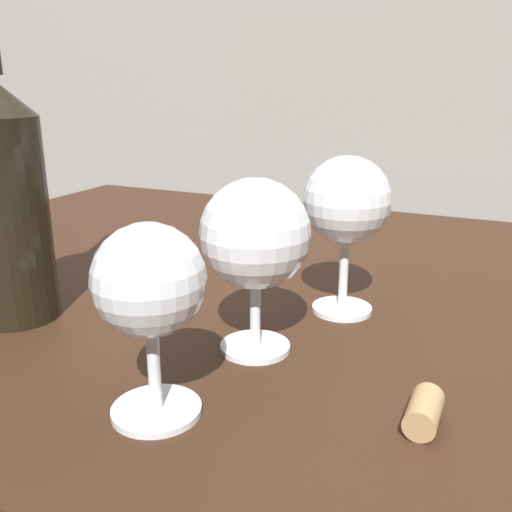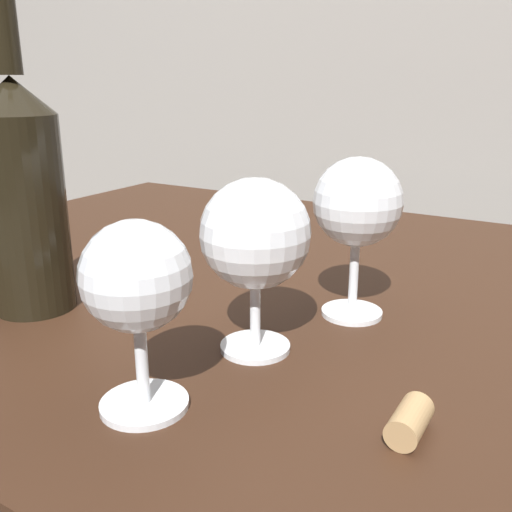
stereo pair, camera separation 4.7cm
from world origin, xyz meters
TOP-DOWN VIEW (x-y plane):
  - dining_table at (0.00, 0.00)m, footprint 1.26×0.82m
  - wine_glass_amber at (-0.02, -0.29)m, footprint 0.08×0.08m
  - wine_glass_rose at (0.00, -0.18)m, footprint 0.09×0.09m
  - wine_glass_port at (0.04, -0.06)m, footprint 0.08×0.08m
  - wine_bottle at (-0.24, -0.21)m, footprint 0.08×0.08m
  - cork at (0.15, -0.23)m, footprint 0.02×0.04m

SIDE VIEW (x-z plane):
  - dining_table at x=0.00m, z-range 0.26..0.96m
  - cork at x=0.15m, z-range 0.70..0.72m
  - wine_glass_amber at x=-0.02m, z-range 0.73..0.86m
  - wine_glass_rose at x=0.00m, z-range 0.73..0.88m
  - wine_glass_port at x=0.04m, z-range 0.73..0.89m
  - wine_bottle at x=-0.24m, z-range 0.66..0.98m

